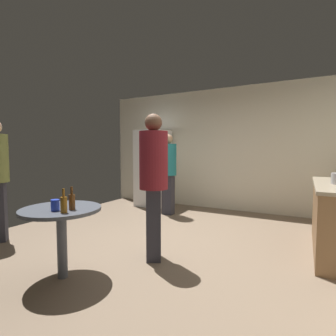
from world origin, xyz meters
TOP-DOWN VIEW (x-y plane):
  - ground_plane at (0.00, 0.00)m, footprint 5.20×5.20m
  - wall_back at (0.00, 2.63)m, footprint 5.32×0.06m
  - refrigerator at (-1.37, 2.20)m, footprint 0.70×0.68m
  - foreground_table at (-0.35, -1.30)m, footprint 0.80×0.80m
  - beer_bottle_amber at (-0.15, -1.43)m, footprint 0.06×0.06m
  - beer_bottle_brown at (-0.19, -1.30)m, footprint 0.06×0.06m
  - plastic_cup_blue at (-0.29, -1.41)m, footprint 0.08×0.08m
  - person_in_teal_shirt at (-0.64, 1.60)m, footprint 0.35×0.35m
  - person_in_maroon_shirt at (0.26, -0.47)m, footprint 0.46×0.46m

SIDE VIEW (x-z plane):
  - ground_plane at x=0.00m, z-range -0.10..0.00m
  - foreground_table at x=-0.35m, z-range 0.26..1.00m
  - plastic_cup_blue at x=-0.29m, z-range 0.73..0.85m
  - beer_bottle_amber at x=-0.15m, z-range 0.70..0.93m
  - beer_bottle_brown at x=-0.19m, z-range 0.70..0.93m
  - refrigerator at x=-1.37m, z-range 0.00..1.80m
  - person_in_teal_shirt at x=-0.64m, z-range 0.14..1.79m
  - person_in_maroon_shirt at x=0.26m, z-range 0.15..1.91m
  - wall_back at x=0.00m, z-range 0.00..2.70m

